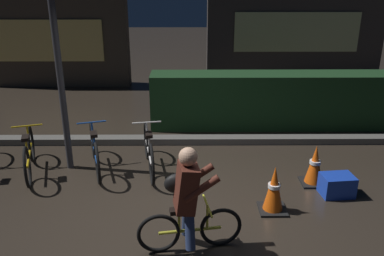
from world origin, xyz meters
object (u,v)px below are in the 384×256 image
parked_bike_left_mid (29,154)px  parked_bike_center_right (149,151)px  street_post (61,88)px  parked_bike_center_left (95,150)px  traffic_cone_near (274,190)px  blue_crate (337,185)px  cyclist (187,199)px  traffic_cone_far (315,166)px

parked_bike_left_mid → parked_bike_center_right: parked_bike_center_right is taller
street_post → parked_bike_center_left: (0.43, -0.07, -0.99)m
traffic_cone_near → blue_crate: traffic_cone_near is taller
traffic_cone_near → blue_crate: size_ratio=1.45×
parked_bike_left_mid → cyclist: size_ratio=1.19×
traffic_cone_near → blue_crate: 1.07m
parked_bike_center_left → traffic_cone_far: bearing=-115.2°
street_post → parked_bike_center_left: 1.09m
street_post → blue_crate: bearing=-12.7°
parked_bike_center_right → traffic_cone_far: 2.52m
traffic_cone_near → blue_crate: bearing=22.3°
parked_bike_center_left → traffic_cone_near: parked_bike_center_left is taller
traffic_cone_far → street_post: bearing=171.4°
parked_bike_center_left → traffic_cone_near: bearing=-132.2°
parked_bike_center_right → traffic_cone_far: (2.48, -0.47, -0.04)m
parked_bike_left_mid → parked_bike_center_right: 1.84m
parked_bike_center_left → parked_bike_left_mid: bearing=80.1°
blue_crate → cyclist: cyclist is taller
parked_bike_center_right → cyclist: 2.08m
parked_bike_center_left → cyclist: 2.49m
parked_bike_left_mid → blue_crate: size_ratio=3.36×
parked_bike_left_mid → blue_crate: 4.61m
street_post → traffic_cone_far: street_post is taller
parked_bike_center_left → cyclist: (1.47, -1.99, 0.30)m
street_post → parked_bike_left_mid: bearing=-161.3°
parked_bike_left_mid → parked_bike_center_left: (0.99, 0.12, 0.01)m
parked_bike_left_mid → blue_crate: bearing=-115.8°
blue_crate → cyclist: bearing=-150.9°
parked_bike_center_left → parked_bike_center_right: bearing=-108.8°
parked_bike_center_left → traffic_cone_far: parked_bike_center_left is taller
parked_bike_center_left → traffic_cone_near: (2.58, -1.23, -0.02)m
cyclist → street_post: bearing=123.2°
parked_bike_center_right → blue_crate: (2.71, -0.80, -0.18)m
traffic_cone_far → blue_crate: traffic_cone_far is taller
blue_crate → parked_bike_center_left: bearing=166.9°
parked_bike_center_left → parked_bike_center_right: parked_bike_center_right is taller
street_post → traffic_cone_far: (3.76, -0.57, -1.03)m
traffic_cone_near → traffic_cone_far: bearing=44.5°
parked_bike_center_left → parked_bike_center_right: 0.85m
street_post → traffic_cone_near: (3.01, -1.30, -1.01)m
street_post → traffic_cone_near: bearing=-23.3°
street_post → cyclist: 2.89m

